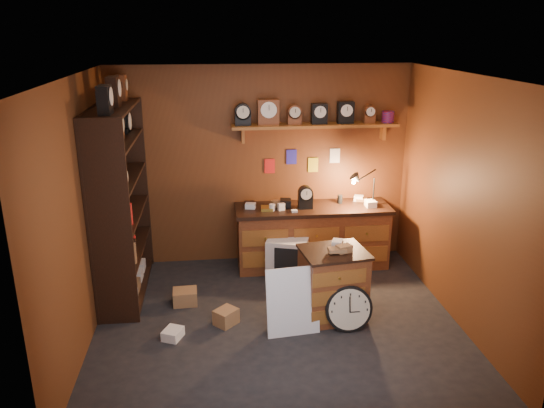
{
  "coord_description": "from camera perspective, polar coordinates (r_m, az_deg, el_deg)",
  "views": [
    {
      "loc": [
        -0.65,
        -5.17,
        3.14
      ],
      "look_at": [
        -0.02,
        0.35,
        1.29
      ],
      "focal_mm": 35.0,
      "sensor_mm": 36.0,
      "label": 1
    }
  ],
  "objects": [
    {
      "name": "floor_box_c",
      "position": [
        6.04,
        -4.97,
        -12.0
      ],
      "size": [
        0.31,
        0.31,
        0.18
      ],
      "primitive_type": "cube",
      "rotation": [
        0.0,
        0.0,
        0.77
      ],
      "color": "#946840",
      "rests_on": "ground"
    },
    {
      "name": "white_panel",
      "position": [
        5.92,
        2.21,
        -13.6
      ],
      "size": [
        0.59,
        0.22,
        0.76
      ],
      "primitive_type": "cube",
      "rotation": [
        -0.17,
        0.0,
        0.11
      ],
      "color": "silver",
      "rests_on": "ground"
    },
    {
      "name": "shelving_unit",
      "position": [
        6.53,
        -16.3,
        0.89
      ],
      "size": [
        0.47,
        1.6,
        2.58
      ],
      "color": "black",
      "rests_on": "ground"
    },
    {
      "name": "floor_box_b",
      "position": [
        5.88,
        -10.62,
        -13.56
      ],
      "size": [
        0.25,
        0.27,
        0.11
      ],
      "primitive_type": "cube",
      "rotation": [
        0.0,
        0.0,
        -0.43
      ],
      "color": "white",
      "rests_on": "ground"
    },
    {
      "name": "room_shell",
      "position": [
        5.51,
        0.96,
        3.5
      ],
      "size": [
        4.02,
        3.62,
        2.71
      ],
      "color": "#603216",
      "rests_on": "ground"
    },
    {
      "name": "big_round_clock",
      "position": [
        5.89,
        8.25,
        -11.09
      ],
      "size": [
        0.52,
        0.17,
        0.52
      ],
      "color": "black",
      "rests_on": "ground"
    },
    {
      "name": "mini_fridge",
      "position": [
        7.04,
        1.78,
        -5.62
      ],
      "size": [
        0.65,
        0.67,
        0.54
      ],
      "rotation": [
        0.0,
        0.0,
        -0.31
      ],
      "color": "silver",
      "rests_on": "ground"
    },
    {
      "name": "floor",
      "position": [
        6.08,
        0.58,
        -12.65
      ],
      "size": [
        4.0,
        4.0,
        0.0
      ],
      "primitive_type": "plane",
      "color": "black",
      "rests_on": "ground"
    },
    {
      "name": "low_cabinet",
      "position": [
        6.04,
        6.58,
        -8.26
      ],
      "size": [
        0.78,
        0.68,
        0.9
      ],
      "rotation": [
        0.0,
        0.0,
        0.13
      ],
      "color": "brown",
      "rests_on": "ground"
    },
    {
      "name": "workbench",
      "position": [
        7.28,
        4.36,
        -3.11
      ],
      "size": [
        2.09,
        0.66,
        1.36
      ],
      "color": "brown",
      "rests_on": "ground"
    },
    {
      "name": "floor_box_a",
      "position": [
        6.5,
        -9.33,
        -9.82
      ],
      "size": [
        0.29,
        0.25,
        0.17
      ],
      "primitive_type": "cube",
      "rotation": [
        0.0,
        0.0,
        0.04
      ],
      "color": "#946840",
      "rests_on": "ground"
    }
  ]
}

